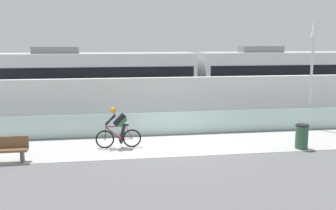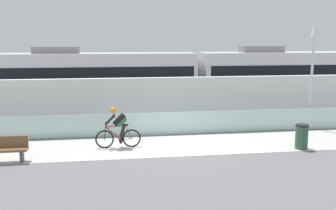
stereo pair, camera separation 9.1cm
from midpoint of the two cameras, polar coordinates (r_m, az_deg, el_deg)
ground_plane at (r=15.94m, az=0.97°, el=-5.81°), size 200.00×200.00×0.00m
bike_path_deck at (r=15.94m, az=0.97°, el=-5.79°), size 32.00×3.20×0.01m
glass_parapet at (r=17.60m, az=-0.08°, el=-2.67°), size 32.00×0.05×1.01m
concrete_barrier_wall at (r=19.22m, az=-0.92°, el=0.44°), size 32.00×0.36×2.38m
tram_rail_near at (r=21.85m, az=-1.83°, el=-1.63°), size 32.00×0.08×0.01m
tram_rail_far at (r=23.25m, az=-2.28°, el=-0.96°), size 32.00×0.08×0.01m
tram at (r=22.70m, az=4.00°, el=3.59°), size 22.56×2.54×3.81m
cyclist_on_bike at (r=15.53m, az=-7.29°, el=-3.32°), size 1.77×0.58×1.61m
lamp_post_antenna at (r=19.77m, az=19.91°, el=6.27°), size 0.28×0.28×5.20m
trash_bin at (r=16.18m, az=18.51°, el=-4.32°), size 0.51×0.51×0.96m
bench at (r=14.77m, az=-22.67°, el=-5.86°), size 1.60×0.45×0.89m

